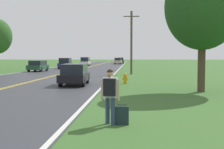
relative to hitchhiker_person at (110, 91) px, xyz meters
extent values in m
cylinder|color=navy|center=(-0.08, 0.12, -0.62)|extent=(0.13, 0.13, 0.81)
cylinder|color=navy|center=(0.09, -0.05, -0.62)|extent=(0.13, 0.13, 0.81)
cube|color=silver|center=(0.00, 0.04, 0.09)|extent=(0.45, 0.21, 0.61)
sphere|color=tan|center=(0.00, 0.04, 0.51)|extent=(0.22, 0.22, 0.22)
sphere|color=#2D2319|center=(0.00, 0.04, 0.55)|extent=(0.20, 0.20, 0.20)
cylinder|color=tan|center=(-0.24, 0.05, 0.03)|extent=(0.09, 0.09, 0.64)
cylinder|color=tan|center=(0.24, 0.02, 0.03)|extent=(0.09, 0.09, 0.64)
cube|color=black|center=(-0.01, -0.14, 0.12)|extent=(0.36, 0.19, 0.51)
cube|color=#19282D|center=(0.35, 0.02, -0.75)|extent=(0.43, 0.16, 0.56)
cylinder|color=black|center=(0.35, 0.02, -0.43)|extent=(0.30, 0.04, 0.02)
cylinder|color=gold|center=(0.19, 14.17, -0.73)|extent=(0.29, 0.29, 0.60)
sphere|color=gold|center=(0.19, 14.17, -0.37)|extent=(0.28, 0.28, 0.28)
cylinder|color=gold|center=(0.38, 14.17, -0.66)|extent=(0.08, 0.10, 0.10)
cylinder|color=gold|center=(0.01, 14.17, -0.66)|extent=(0.08, 0.10, 0.10)
cylinder|color=brown|center=(0.65, 26.46, 2.57)|extent=(0.24, 0.24, 7.19)
cube|color=brown|center=(0.65, 26.46, 5.57)|extent=(1.80, 0.12, 0.10)
cylinder|color=#473828|center=(4.68, 8.98, 0.51)|extent=(0.43, 0.43, 3.06)
ellipsoid|color=#234C1E|center=(4.68, 8.98, 3.87)|extent=(4.30, 4.30, 4.95)
cylinder|color=black|center=(-2.58, 11.48, -0.68)|extent=(0.22, 0.69, 0.68)
cylinder|color=black|center=(-4.13, 11.43, -0.68)|extent=(0.22, 0.69, 0.68)
cylinder|color=black|center=(-2.68, 14.14, -0.68)|extent=(0.22, 0.69, 0.68)
cylinder|color=black|center=(-4.23, 14.09, -0.68)|extent=(0.22, 0.69, 0.68)
cube|color=black|center=(-3.40, 12.78, -0.46)|extent=(1.91, 4.35, 0.52)
cube|color=#1E232D|center=(-3.40, 12.78, 0.15)|extent=(1.65, 3.06, 0.69)
cylinder|color=black|center=(-12.86, 33.77, -0.72)|extent=(0.23, 0.62, 0.61)
cylinder|color=black|center=(-11.18, 33.69, -0.72)|extent=(0.23, 0.62, 0.61)
cylinder|color=black|center=(-12.98, 31.34, -0.72)|extent=(0.23, 0.62, 0.61)
cylinder|color=black|center=(-11.29, 31.26, -0.72)|extent=(0.23, 0.62, 0.61)
cube|color=#1E472D|center=(-12.08, 32.51, -0.44)|extent=(2.07, 4.00, 0.62)
cube|color=#1E232D|center=(-12.08, 32.51, 0.17)|extent=(1.79, 2.81, 0.61)
cylinder|color=black|center=(-11.23, 43.36, -0.70)|extent=(0.22, 0.66, 0.65)
cylinder|color=black|center=(-9.56, 43.42, -0.70)|extent=(0.22, 0.66, 0.65)
cylinder|color=black|center=(-11.15, 40.89, -0.70)|extent=(0.22, 0.66, 0.65)
cylinder|color=black|center=(-9.47, 40.95, -0.70)|extent=(0.22, 0.66, 0.65)
cube|color=navy|center=(-10.35, 42.16, -0.40)|extent=(2.01, 4.05, 0.66)
cube|color=#1E232D|center=(-10.35, 42.16, 0.35)|extent=(1.75, 2.85, 0.85)
cylinder|color=black|center=(-10.36, 60.64, -0.68)|extent=(0.21, 0.70, 0.69)
cylinder|color=black|center=(-8.70, 60.67, -0.68)|extent=(0.21, 0.70, 0.69)
cylinder|color=black|center=(-10.31, 57.69, -0.68)|extent=(0.21, 0.70, 0.69)
cylinder|color=black|center=(-8.65, 57.71, -0.68)|extent=(0.21, 0.70, 0.69)
cube|color=white|center=(-9.50, 59.18, -0.39)|extent=(1.94, 4.79, 0.64)
cube|color=#1E232D|center=(-9.50, 59.18, 0.39)|extent=(1.69, 3.36, 0.93)
cylinder|color=black|center=(-2.11, 72.85, -0.67)|extent=(0.21, 0.72, 0.72)
cylinder|color=black|center=(-3.78, 72.89, -0.67)|extent=(0.21, 0.72, 0.72)
cylinder|color=black|center=(-2.05, 75.83, -0.67)|extent=(0.21, 0.72, 0.72)
cylinder|color=black|center=(-3.72, 75.86, -0.67)|extent=(0.21, 0.72, 0.72)
cube|color=#C1B28E|center=(-2.91, 74.36, -0.37)|extent=(1.97, 4.83, 0.67)
cube|color=#1E232D|center=(-2.91, 74.36, 0.32)|extent=(1.71, 3.39, 0.70)
cylinder|color=black|center=(-1.60, 80.08, -0.69)|extent=(0.23, 0.68, 0.67)
cylinder|color=black|center=(-3.16, 80.01, -0.69)|extent=(0.23, 0.68, 0.67)
cylinder|color=black|center=(-1.71, 82.75, -0.69)|extent=(0.23, 0.68, 0.67)
cylinder|color=black|center=(-3.27, 82.68, -0.69)|extent=(0.23, 0.68, 0.67)
cube|color=#47474C|center=(-2.44, 81.38, -0.38)|extent=(1.95, 4.38, 0.67)
cube|color=#1E232D|center=(-2.44, 81.38, 0.34)|extent=(1.68, 3.08, 0.77)
camera|label=1|loc=(0.63, -9.25, 1.03)|focal=50.00mm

